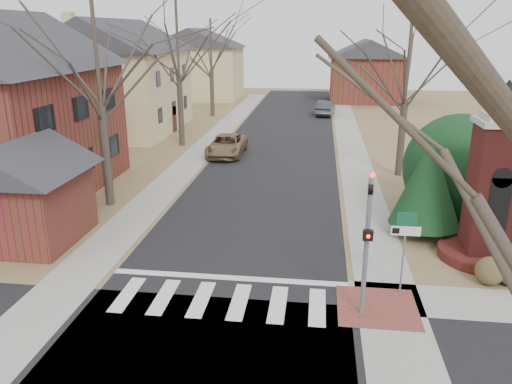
# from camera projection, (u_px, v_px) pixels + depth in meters

# --- Properties ---
(ground) EXTENTS (120.00, 120.00, 0.00)m
(ground) POSITION_uv_depth(u_px,v_px,m) (215.00, 315.00, 14.73)
(ground) COLOR brown
(ground) RESTS_ON ground
(main_street) EXTENTS (8.00, 70.00, 0.01)m
(main_street) POSITION_uv_depth(u_px,v_px,m) (278.00, 148.00, 35.47)
(main_street) COLOR black
(main_street) RESTS_ON ground
(cross_street) EXTENTS (120.00, 8.00, 0.01)m
(cross_street) POSITION_uv_depth(u_px,v_px,m) (189.00, 382.00, 11.90)
(cross_street) COLOR black
(cross_street) RESTS_ON ground
(crosswalk_zone) EXTENTS (8.00, 2.20, 0.02)m
(crosswalk_zone) POSITION_uv_depth(u_px,v_px,m) (220.00, 301.00, 15.48)
(crosswalk_zone) COLOR silver
(crosswalk_zone) RESTS_ON ground
(stop_bar) EXTENTS (8.00, 0.35, 0.02)m
(stop_bar) POSITION_uv_depth(u_px,v_px,m) (229.00, 278.00, 16.89)
(stop_bar) COLOR silver
(stop_bar) RESTS_ON ground
(sidewalk_right_main) EXTENTS (2.00, 60.00, 0.02)m
(sidewalk_right_main) POSITION_uv_depth(u_px,v_px,m) (352.00, 150.00, 34.85)
(sidewalk_right_main) COLOR gray
(sidewalk_right_main) RESTS_ON ground
(sidewalk_left) EXTENTS (2.00, 60.00, 0.02)m
(sidewalk_left) POSITION_uv_depth(u_px,v_px,m) (206.00, 146.00, 36.10)
(sidewalk_left) COLOR gray
(sidewalk_left) RESTS_ON ground
(curb_apron) EXTENTS (2.40, 2.40, 0.02)m
(curb_apron) POSITION_uv_depth(u_px,v_px,m) (377.00, 307.00, 15.09)
(curb_apron) COLOR brown
(curb_apron) RESTS_ON ground
(traffic_signal_pole) EXTENTS (0.28, 0.41, 4.50)m
(traffic_signal_pole) POSITION_uv_depth(u_px,v_px,m) (367.00, 233.00, 13.95)
(traffic_signal_pole) COLOR slate
(traffic_signal_pole) RESTS_ON ground
(sign_post) EXTENTS (0.90, 0.07, 2.75)m
(sign_post) POSITION_uv_depth(u_px,v_px,m) (405.00, 237.00, 15.32)
(sign_post) COLOR slate
(sign_post) RESTS_ON ground
(brick_gate_monument) EXTENTS (3.20, 3.20, 6.47)m
(brick_gate_monument) POSITION_uv_depth(u_px,v_px,m) (491.00, 203.00, 17.68)
(brick_gate_monument) COLOR #581D19
(brick_gate_monument) RESTS_ON ground
(house_stucco_left) EXTENTS (9.80, 12.80, 9.28)m
(house_stucco_left) POSITION_uv_depth(u_px,v_px,m) (118.00, 74.00, 40.38)
(house_stucco_left) COLOR beige
(house_stucco_left) RESTS_ON ground
(garage_left) EXTENTS (4.80, 4.80, 4.29)m
(garage_left) POSITION_uv_depth(u_px,v_px,m) (21.00, 187.00, 19.29)
(garage_left) COLOR maroon
(garage_left) RESTS_ON ground
(house_distant_left) EXTENTS (10.80, 8.80, 8.53)m
(house_distant_left) POSITION_uv_depth(u_px,v_px,m) (198.00, 62.00, 60.12)
(house_distant_left) COLOR beige
(house_distant_left) RESTS_ON ground
(house_distant_right) EXTENTS (8.80, 8.80, 7.30)m
(house_distant_right) POSITION_uv_depth(u_px,v_px,m) (366.00, 69.00, 57.90)
(house_distant_right) COLOR maroon
(house_distant_right) RESTS_ON ground
(evergreen_near) EXTENTS (2.80, 2.80, 4.10)m
(evergreen_near) POSITION_uv_depth(u_px,v_px,m) (428.00, 181.00, 19.75)
(evergreen_near) COLOR #473D33
(evergreen_near) RESTS_ON ground
(evergreen_mid) EXTENTS (3.40, 3.40, 4.70)m
(evergreen_mid) POSITION_uv_depth(u_px,v_px,m) (506.00, 169.00, 20.39)
(evergreen_mid) COLOR #473D33
(evergreen_mid) RESTS_ON ground
(evergreen_mass) EXTENTS (4.80, 4.80, 4.80)m
(evergreen_mass) POSITION_uv_depth(u_px,v_px,m) (459.00, 164.00, 21.86)
(evergreen_mass) COLOR black
(evergreen_mass) RESTS_ON ground
(bare_tree_0) EXTENTS (8.05, 8.05, 11.15)m
(bare_tree_0) POSITION_uv_depth(u_px,v_px,m) (95.00, 37.00, 21.67)
(bare_tree_0) COLOR #473D33
(bare_tree_0) RESTS_ON ground
(bare_tree_1) EXTENTS (8.40, 8.40, 11.64)m
(bare_tree_1) POSITION_uv_depth(u_px,v_px,m) (177.00, 29.00, 33.82)
(bare_tree_1) COLOR #473D33
(bare_tree_1) RESTS_ON ground
(bare_tree_2) EXTENTS (7.35, 7.35, 10.19)m
(bare_tree_2) POSITION_uv_depth(u_px,v_px,m) (211.00, 41.00, 46.46)
(bare_tree_2) COLOR #473D33
(bare_tree_2) RESTS_ON ground
(bare_tree_3) EXTENTS (7.00, 7.00, 9.70)m
(bare_tree_3) POSITION_uv_depth(u_px,v_px,m) (409.00, 56.00, 26.84)
(bare_tree_3) COLOR #473D33
(bare_tree_3) RESTS_ON ground
(pickup_truck) EXTENTS (2.26, 4.87, 1.35)m
(pickup_truck) POSITION_uv_depth(u_px,v_px,m) (227.00, 145.00, 33.26)
(pickup_truck) COLOR #7E6244
(pickup_truck) RESTS_ON ground
(distant_car) EXTENTS (2.02, 4.49, 1.43)m
(distant_car) POSITION_uv_depth(u_px,v_px,m) (325.00, 108.00, 48.90)
(distant_car) COLOR #393D42
(distant_car) RESTS_ON ground
(dry_shrub_left) EXTENTS (0.95, 0.95, 0.95)m
(dry_shrub_left) POSITION_uv_depth(u_px,v_px,m) (490.00, 271.00, 16.37)
(dry_shrub_left) COLOR brown
(dry_shrub_left) RESTS_ON ground
(dry_shrub_right) EXTENTS (0.85, 0.85, 0.85)m
(dry_shrub_right) POSITION_uv_depth(u_px,v_px,m) (512.00, 273.00, 16.30)
(dry_shrub_right) COLOR brown
(dry_shrub_right) RESTS_ON ground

